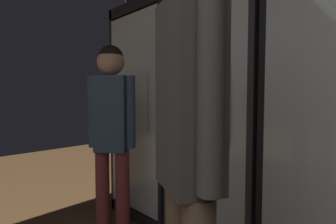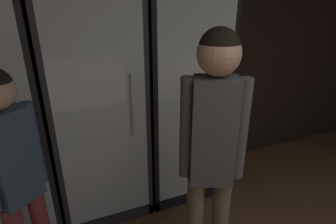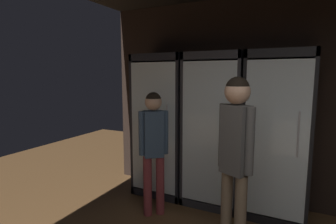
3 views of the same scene
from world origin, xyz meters
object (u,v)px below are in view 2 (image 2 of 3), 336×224
(shopper_near, at_px, (213,143))
(cooler_left, at_px, (97,109))
(shopper_far, at_px, (15,170))
(cooler_center, at_px, (179,98))

(shopper_near, bearing_deg, cooler_left, 115.33)
(shopper_near, bearing_deg, shopper_far, 160.83)
(cooler_center, bearing_deg, shopper_near, -104.72)
(shopper_far, bearing_deg, cooler_center, 27.11)
(cooler_center, height_order, shopper_near, cooler_center)
(cooler_left, relative_size, cooler_center, 1.00)
(cooler_center, relative_size, shopper_near, 1.17)
(cooler_center, height_order, shopper_far, cooler_center)
(cooler_left, xyz_separation_m, shopper_far, (-0.57, -0.70, -0.04))
(cooler_left, distance_m, cooler_center, 0.79)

